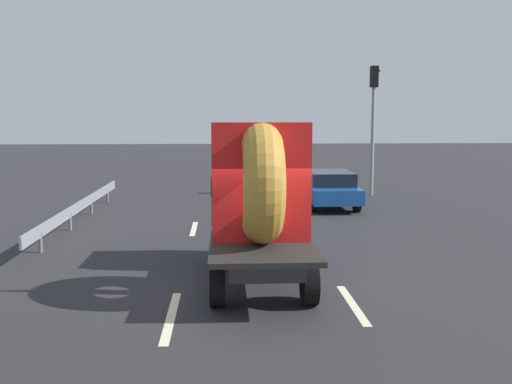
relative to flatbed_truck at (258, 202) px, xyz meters
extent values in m
plane|color=#28282B|center=(0.04, -0.90, -1.65)|extent=(120.00, 120.00, 0.00)
cylinder|color=black|center=(-0.85, 1.28, -1.23)|extent=(0.28, 0.84, 0.84)
cylinder|color=black|center=(0.85, 1.28, -1.23)|extent=(0.28, 0.84, 0.84)
cylinder|color=black|center=(-0.85, -1.95, -1.23)|extent=(0.28, 0.84, 0.84)
cylinder|color=black|center=(0.85, -1.95, -1.23)|extent=(0.28, 0.84, 0.84)
cube|color=black|center=(0.00, -0.42, -0.81)|extent=(1.30, 5.10, 0.25)
cube|color=navy|center=(0.00, 1.28, -0.01)|extent=(2.00, 1.72, 1.35)
cube|color=black|center=(0.00, 1.23, 0.29)|extent=(2.02, 1.63, 0.44)
cube|color=black|center=(0.00, -1.27, -0.63)|extent=(2.00, 3.38, 0.10)
cube|color=black|center=(0.00, 0.37, -0.03)|extent=(1.80, 0.08, 1.10)
torus|color=#B7842D|center=(0.00, -1.42, 0.57)|extent=(0.76, 2.30, 2.30)
cube|color=red|center=(0.00, -1.42, 0.57)|extent=(1.90, 0.03, 2.30)
cylinder|color=black|center=(2.54, 10.95, -1.33)|extent=(0.22, 0.64, 0.64)
cylinder|color=black|center=(4.11, 10.95, -1.33)|extent=(0.22, 0.64, 0.64)
cylinder|color=black|center=(2.54, 8.26, -1.33)|extent=(0.22, 0.64, 0.64)
cylinder|color=black|center=(4.11, 8.26, -1.33)|extent=(0.22, 0.64, 0.64)
cube|color=#194C99|center=(3.32, 9.61, -1.05)|extent=(1.80, 4.21, 0.55)
cube|color=black|center=(3.32, 9.51, -0.53)|extent=(1.62, 2.36, 0.50)
cylinder|color=gray|center=(5.75, 12.59, 0.70)|extent=(0.16, 0.16, 4.69)
cube|color=black|center=(5.75, 12.59, 3.49)|extent=(0.30, 0.36, 0.90)
sphere|color=red|center=(5.92, 12.59, 3.77)|extent=(0.20, 0.20, 0.20)
cube|color=gray|center=(-5.43, 6.86, -1.10)|extent=(0.06, 11.57, 0.32)
cylinder|color=slate|center=(-5.43, 2.52, -1.37)|extent=(0.10, 0.10, 0.55)
cylinder|color=slate|center=(-5.43, 5.41, -1.37)|extent=(0.10, 0.10, 0.55)
cylinder|color=slate|center=(-5.43, 8.31, -1.37)|extent=(0.10, 0.10, 0.55)
cylinder|color=slate|center=(-5.43, 11.20, -1.37)|extent=(0.10, 0.10, 0.55)
cube|color=beige|center=(-1.66, -2.46, -1.64)|extent=(0.16, 2.66, 0.01)
cube|color=beige|center=(-1.66, 5.44, -1.64)|extent=(0.16, 2.25, 0.01)
cube|color=beige|center=(1.66, -2.00, -1.64)|extent=(0.16, 2.30, 0.01)
cube|color=beige|center=(1.66, 6.03, -1.64)|extent=(0.16, 2.25, 0.01)
camera|label=1|loc=(-0.72, -12.28, 1.85)|focal=40.58mm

